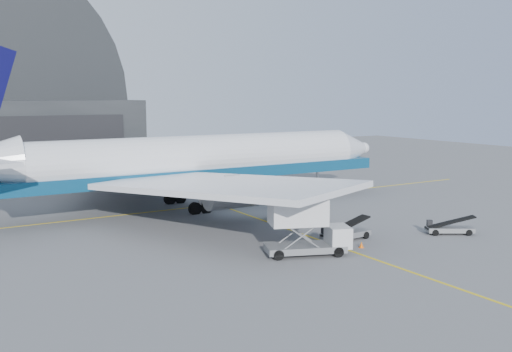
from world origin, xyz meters
TOP-DOWN VIEW (x-y plane):
  - ground at (0.00, 0.00)m, footprint 200.00×200.00m
  - taxi_lines at (0.00, 12.67)m, footprint 80.00×42.12m
  - distant_bldg_a at (38.00, 72.00)m, footprint 14.00×8.00m
  - distant_bldg_b at (55.00, 68.00)m, footprint 8.00×6.00m
  - airliner at (-4.03, 19.83)m, footprint 54.33×52.68m
  - catering_truck at (-3.94, -2.68)m, footprint 7.17×4.71m
  - pushback_tug at (2.97, 8.82)m, footprint 5.10×3.81m
  - belt_loader_a at (2.02, -0.60)m, footprint 5.10×2.00m
  - belt_loader_b at (11.66, -3.90)m, footprint 4.36×3.41m
  - traffic_cone at (1.45, -3.40)m, footprint 0.36×0.36m

SIDE VIEW (x-z plane):
  - ground at x=0.00m, z-range 0.00..0.00m
  - distant_bldg_a at x=38.00m, z-range -2.00..2.00m
  - distant_bldg_b at x=55.00m, z-range -1.40..1.40m
  - taxi_lines at x=0.00m, z-range 0.00..0.02m
  - traffic_cone at x=1.45m, z-range -0.01..0.51m
  - belt_loader_b at x=11.66m, z-range -0.33..1.39m
  - belt_loader_a at x=2.02m, z-range -0.37..1.56m
  - pushback_tug at x=2.97m, z-range -0.26..1.85m
  - catering_truck at x=-3.94m, z-range 0.03..4.65m
  - airliner at x=-4.03m, z-range -4.20..14.87m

